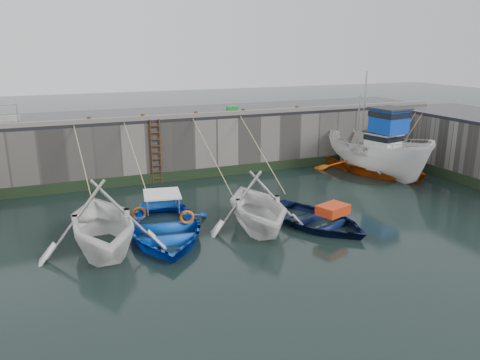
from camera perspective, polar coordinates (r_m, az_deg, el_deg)
name	(u,v)px	position (r m, az deg, el deg)	size (l,w,h in m)	color
ground	(285,255)	(15.62, 5.47, -9.05)	(120.00, 120.00, 0.00)	black
quay_back	(182,141)	(26.36, -7.14, 4.71)	(30.00, 5.00, 3.00)	slate
road_back	(181,113)	(26.10, -7.26, 8.11)	(30.00, 5.00, 0.16)	black
kerb_back	(193,115)	(23.83, -5.77, 7.86)	(30.00, 0.30, 0.20)	slate
algae_back	(195,174)	(24.26, -5.45, 0.75)	(30.00, 0.08, 0.50)	black
ladder	(156,152)	(23.42, -10.19, 3.39)	(0.51, 0.08, 3.20)	#3F1E0F
boat_near_white	(104,249)	(16.58, -16.30, -8.13)	(4.39, 5.09, 2.68)	white
boat_near_white_rope	(90,205)	(21.16, -17.81, -2.97)	(0.04, 5.47, 3.10)	tan
boat_near_blue	(165,235)	(17.27, -9.16, -6.67)	(3.92, 5.48, 1.14)	blue
boat_near_blue_rope	(140,198)	(21.60, -12.06, -2.16)	(0.04, 5.10, 3.10)	tan
boat_near_blacktrim	(257,228)	(17.76, 2.07, -5.81)	(4.02, 4.66, 2.45)	white
boat_near_blacktrim_rope	(214,191)	(22.14, -3.24, -1.38)	(0.04, 5.61, 3.10)	tan
boat_near_navy	(315,225)	(18.27, 9.15, -5.38)	(3.27, 4.58, 0.95)	#091339
boat_near_navy_rope	(258,188)	(22.66, 2.26, -0.95)	(0.04, 6.12, 3.10)	tan
boat_far_white	(378,154)	(25.85, 16.46, 3.10)	(3.52, 7.24, 5.69)	white
boat_far_orange	(373,163)	(26.62, 15.96, 1.97)	(6.13, 7.51, 4.36)	#FF5C0D
fish_crate	(232,109)	(26.04, -0.96, 8.70)	(0.58, 0.39, 0.27)	#1A912A
railing	(1,120)	(24.03, -27.13, 6.51)	(1.60, 1.05, 1.00)	#A5A8AD
bollard_a	(89,120)	(23.03, -17.94, 6.99)	(0.18, 0.18, 0.28)	#3F1E0F
bollard_b	(143,117)	(23.35, -11.78, 7.54)	(0.18, 0.18, 0.28)	#3F1E0F
bollard_c	(196,114)	(23.98, -5.38, 8.01)	(0.18, 0.18, 0.28)	#3F1E0F
bollard_d	(243,111)	(24.85, 0.41, 8.36)	(0.18, 0.18, 0.28)	#3F1E0F
bollard_e	(297,108)	(26.24, 6.95, 8.65)	(0.18, 0.18, 0.28)	#3F1E0F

